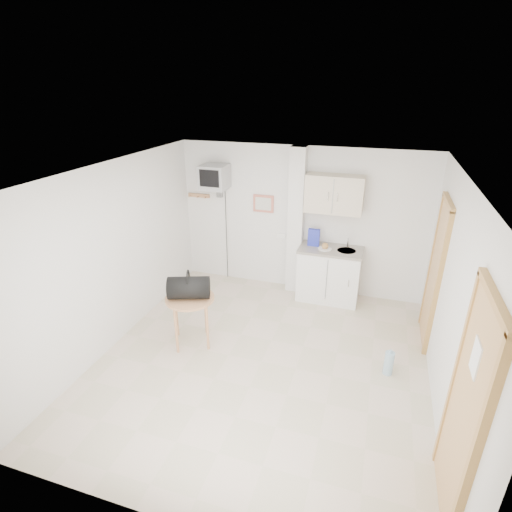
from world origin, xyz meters
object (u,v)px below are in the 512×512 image
(crt_television, at_px, (214,178))
(duffel_bag, at_px, (189,288))
(water_bottle, at_px, (389,363))
(round_table, at_px, (190,303))

(crt_television, height_order, duffel_bag, crt_television)
(duffel_bag, bearing_deg, crt_television, 81.76)
(crt_television, height_order, water_bottle, crt_television)
(duffel_bag, distance_m, water_bottle, 2.76)
(duffel_bag, bearing_deg, water_bottle, -16.70)
(water_bottle, bearing_deg, round_table, -177.16)
(crt_television, xyz_separation_m, round_table, (0.38, -1.89, -1.30))
(water_bottle, bearing_deg, crt_television, 150.04)
(crt_television, bearing_deg, round_table, -78.50)
(duffel_bag, height_order, water_bottle, duffel_bag)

